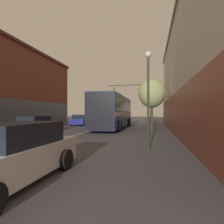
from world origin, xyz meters
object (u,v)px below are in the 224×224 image
at_px(bus, 114,111).
at_px(street_lamp, 148,96).
at_px(parked_car_left_mid, 81,120).
at_px(traffic_signal_gantry, 137,93).
at_px(street_tree_far, 151,94).
at_px(hatchback_foreground, 10,155).
at_px(street_tree_near, 152,93).
at_px(parked_car_left_near, 36,125).

bearing_deg(bus, street_lamp, -160.27).
bearing_deg(parked_car_left_mid, bus, -129.58).
distance_m(bus, street_lamp, 11.84).
bearing_deg(traffic_signal_gantry, parked_car_left_mid, -126.15).
xyz_separation_m(parked_car_left_mid, street_tree_far, (9.60, 4.63, 3.91)).
bearing_deg(bus, street_tree_far, -26.53).
distance_m(bus, parked_car_left_mid, 6.73).
distance_m(hatchback_foreground, street_tree_far, 24.22).
distance_m(hatchback_foreground, street_tree_near, 15.09).
height_order(hatchback_foreground, traffic_signal_gantry, traffic_signal_gantry).
relative_size(parked_car_left_near, traffic_signal_gantry, 0.52).
bearing_deg(street_tree_near, traffic_signal_gantry, 100.68).
distance_m(hatchback_foreground, street_lamp, 5.67).
distance_m(hatchback_foreground, traffic_signal_gantry, 29.04).
bearing_deg(street_tree_far, bus, -116.25).
distance_m(bus, street_tree_far, 9.59).
distance_m(bus, street_tree_near, 4.63).
height_order(street_lamp, street_tree_near, street_tree_near).
xyz_separation_m(bus, parked_car_left_mid, (-5.52, 3.64, -1.26)).
relative_size(street_lamp, street_tree_far, 0.67).
relative_size(bus, parked_car_left_near, 2.55).
height_order(street_tree_near, street_tree_far, street_tree_far).
height_order(street_lamp, street_tree_far, street_tree_far).
height_order(parked_car_left_near, parked_car_left_mid, parked_car_left_mid).
height_order(traffic_signal_gantry, street_tree_near, traffic_signal_gantry).
xyz_separation_m(parked_car_left_mid, street_lamp, (9.57, -14.75, 1.76)).
height_order(bus, street_lamp, street_lamp).
bearing_deg(traffic_signal_gantry, parked_car_left_near, -110.24).
relative_size(parked_car_left_near, street_lamp, 0.96).
bearing_deg(street_tree_near, parked_car_left_near, -153.41).
xyz_separation_m(bus, street_tree_far, (4.08, 8.27, 2.65)).
height_order(parked_car_left_near, street_tree_near, street_tree_near).
bearing_deg(street_tree_far, street_lamp, -90.09).
bearing_deg(parked_car_left_mid, traffic_signal_gantry, -42.33).
height_order(hatchback_foreground, street_lamp, street_lamp).
xyz_separation_m(parked_car_left_mid, traffic_signal_gantry, (7.02, 9.61, 4.63)).
distance_m(traffic_signal_gantry, street_lamp, 24.66).
xyz_separation_m(bus, parked_car_left_near, (-5.56, -5.89, -1.27)).
bearing_deg(street_lamp, hatchback_foreground, -127.00).
xyz_separation_m(hatchback_foreground, parked_car_left_mid, (-6.33, 19.05, 0.01)).
distance_m(parked_car_left_near, street_lamp, 11.08).
relative_size(hatchback_foreground, parked_car_left_near, 0.96).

